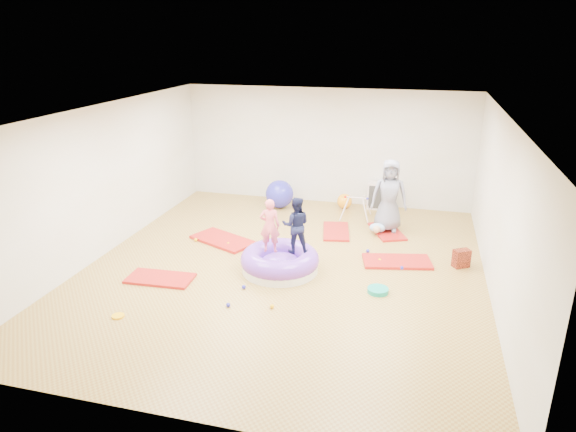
# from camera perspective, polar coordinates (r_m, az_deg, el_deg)

# --- Properties ---
(room) EXTENTS (7.01, 8.01, 2.81)m
(room) POSITION_cam_1_polar(r_m,az_deg,el_deg) (8.82, -0.49, 2.42)
(room) COLOR #A18A42
(room) RESTS_ON ground
(gym_mat_front_left) EXTENTS (1.15, 0.62, 0.05)m
(gym_mat_front_left) POSITION_cam_1_polar(r_m,az_deg,el_deg) (9.18, -14.02, -6.74)
(gym_mat_front_left) COLOR red
(gym_mat_front_left) RESTS_ON ground
(gym_mat_mid_left) EXTENTS (1.47, 1.15, 0.05)m
(gym_mat_mid_left) POSITION_cam_1_polar(r_m,az_deg,el_deg) (10.56, -7.24, -2.66)
(gym_mat_mid_left) COLOR red
(gym_mat_mid_left) RESTS_ON ground
(gym_mat_center_back) EXTENTS (0.72, 1.14, 0.04)m
(gym_mat_center_back) POSITION_cam_1_polar(r_m,az_deg,el_deg) (10.99, 5.36, -1.70)
(gym_mat_center_back) COLOR red
(gym_mat_center_back) RESTS_ON ground
(gym_mat_right) EXTENTS (1.34, 0.86, 0.05)m
(gym_mat_right) POSITION_cam_1_polar(r_m,az_deg,el_deg) (9.74, 12.00, -4.96)
(gym_mat_right) COLOR red
(gym_mat_right) RESTS_ON ground
(gym_mat_rear_right) EXTENTS (0.90, 1.18, 0.04)m
(gym_mat_rear_right) POSITION_cam_1_polar(r_m,az_deg,el_deg) (11.14, 10.93, -1.69)
(gym_mat_rear_right) COLOR red
(gym_mat_rear_right) RESTS_ON ground
(inflatable_cushion) EXTENTS (1.40, 1.40, 0.44)m
(inflatable_cushion) POSITION_cam_1_polar(r_m,az_deg,el_deg) (9.18, -0.91, -5.08)
(inflatable_cushion) COLOR white
(inflatable_cushion) RESTS_ON ground
(child_pink) EXTENTS (0.39, 0.29, 0.98)m
(child_pink) POSITION_cam_1_polar(r_m,az_deg,el_deg) (8.95, -2.05, -0.77)
(child_pink) COLOR #EF5F6C
(child_pink) RESTS_ON inflatable_cushion
(child_navy) EXTENTS (0.56, 0.48, 1.01)m
(child_navy) POSITION_cam_1_polar(r_m,az_deg,el_deg) (8.90, 0.88, -0.73)
(child_navy) COLOR black
(child_navy) RESTS_ON inflatable_cushion
(adult_caregiver) EXTENTS (0.79, 0.56, 1.53)m
(adult_caregiver) POSITION_cam_1_polar(r_m,az_deg,el_deg) (10.92, 11.18, 2.25)
(adult_caregiver) COLOR slate
(adult_caregiver) RESTS_ON gym_mat_rear_right
(infant) EXTENTS (0.34, 0.34, 0.20)m
(infant) POSITION_cam_1_polar(r_m,az_deg,el_deg) (10.94, 9.89, -1.34)
(infant) COLOR #8CB5E0
(infant) RESTS_ON gym_mat_rear_right
(ball_pit_balls) EXTENTS (4.21, 2.71, 0.07)m
(ball_pit_balls) POSITION_cam_1_polar(r_m,az_deg,el_deg) (9.31, -0.21, -5.65)
(ball_pit_balls) COLOR #FFB703
(ball_pit_balls) RESTS_ON ground
(exercise_ball_blue) EXTENTS (0.68, 0.68, 0.68)m
(exercise_ball_blue) POSITION_cam_1_polar(r_m,az_deg,el_deg) (12.40, -0.95, 2.46)
(exercise_ball_blue) COLOR #2826AE
(exercise_ball_blue) RESTS_ON ground
(exercise_ball_orange) EXTENTS (0.36, 0.36, 0.36)m
(exercise_ball_orange) POSITION_cam_1_polar(r_m,az_deg,el_deg) (12.45, 6.30, 1.65)
(exercise_ball_orange) COLOR #FF9E14
(exercise_ball_orange) RESTS_ON ground
(infant_play_gym) EXTENTS (0.67, 0.63, 0.51)m
(infant_play_gym) POSITION_cam_1_polar(r_m,az_deg,el_deg) (11.75, 7.57, 1.30)
(infant_play_gym) COLOR beige
(infant_play_gym) RESTS_ON ground
(cube_shelf) EXTENTS (0.64, 0.32, 0.64)m
(cube_shelf) POSITION_cam_1_polar(r_m,az_deg,el_deg) (12.51, 10.28, 2.22)
(cube_shelf) COLOR beige
(cube_shelf) RESTS_ON ground
(balance_disc) EXTENTS (0.35, 0.35, 0.08)m
(balance_disc) POSITION_cam_1_polar(r_m,az_deg,el_deg) (8.63, 9.96, -8.14)
(balance_disc) COLOR #0C9682
(balance_disc) RESTS_ON ground
(backpack) EXTENTS (0.34, 0.30, 0.33)m
(backpack) POSITION_cam_1_polar(r_m,az_deg,el_deg) (9.84, 18.70, -4.47)
(backpack) COLOR #B6371A
(backpack) RESTS_ON ground
(yellow_toy) EXTENTS (0.19, 0.19, 0.03)m
(yellow_toy) POSITION_cam_1_polar(r_m,az_deg,el_deg) (8.25, -18.36, -10.51)
(yellow_toy) COLOR #FFB703
(yellow_toy) RESTS_ON ground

